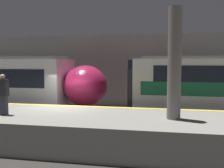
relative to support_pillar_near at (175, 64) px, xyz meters
The scene contains 5 objects.
ground_plane 6.15m from the support_pillar_near, 157.95° to the left, with size 120.00×120.00×0.00m, color #33302D.
platform 5.54m from the support_pillar_near, behind, with size 40.00×3.83×1.15m.
station_rear_barrier 9.94m from the support_pillar_near, 119.76° to the left, with size 50.00×0.15×5.02m.
support_pillar_near is the anchor object (origin of this frame).
person_waiting 6.47m from the support_pillar_near, behind, with size 0.38×0.24×1.56m.
Camera 1 is at (4.54, -11.40, 3.18)m, focal length 42.00 mm.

